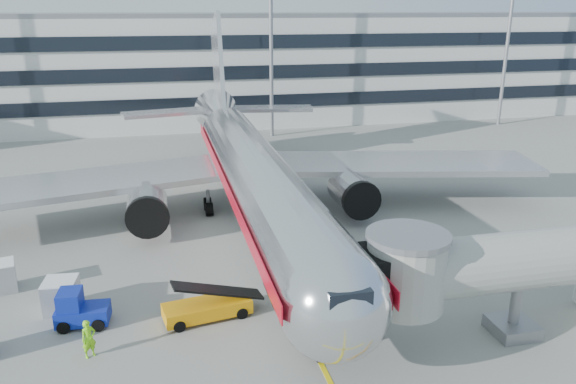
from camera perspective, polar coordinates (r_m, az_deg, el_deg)
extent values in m
plane|color=gray|center=(35.04, -0.50, -9.45)|extent=(180.00, 180.00, 0.00)
cube|color=yellow|center=(43.97, -3.39, -3.54)|extent=(0.25, 70.00, 0.01)
cylinder|color=silver|center=(40.71, -3.01, 0.94)|extent=(5.00, 36.00, 5.00)
sphere|color=silver|center=(24.56, 4.75, -11.25)|extent=(5.00, 5.00, 5.00)
cone|color=silver|center=(62.72, -6.85, 7.52)|extent=(5.00, 10.00, 5.00)
cube|color=black|center=(22.78, 5.99, -10.57)|extent=(1.80, 1.20, 0.90)
cube|color=#B7B7BC|center=(49.76, 10.73, 2.89)|extent=(24.95, 12.07, 0.50)
cube|color=#B7B7BC|center=(46.05, -20.40, 0.80)|extent=(24.95, 12.07, 0.50)
cylinder|color=#99999E|center=(45.17, 6.60, -0.07)|extent=(3.00, 4.20, 3.00)
cylinder|color=#99999E|center=(42.68, -14.09, -1.61)|extent=(3.00, 4.20, 3.00)
cylinder|color=black|center=(43.39, 7.48, -0.87)|extent=(3.10, 0.50, 3.10)
cylinder|color=black|center=(40.80, -14.09, -2.54)|extent=(3.10, 0.50, 3.10)
cube|color=#B7B7BC|center=(62.56, -7.06, 11.57)|extent=(0.45, 9.39, 13.72)
cube|color=#B7B7BC|center=(64.42, -2.06, 8.46)|extent=(10.41, 4.94, 0.35)
cube|color=#B7B7BC|center=(63.24, -11.98, 7.90)|extent=(10.41, 4.94, 0.35)
cylinder|color=gray|center=(27.90, 3.27, -15.21)|extent=(0.24, 0.24, 1.80)
cylinder|color=black|center=(28.15, 3.25, -15.98)|extent=(0.35, 0.90, 0.90)
cylinder|color=gray|center=(47.90, -0.48, -0.39)|extent=(0.30, 0.30, 2.00)
cylinder|color=gray|center=(46.98, -8.11, -0.95)|extent=(0.30, 0.30, 2.00)
cube|color=#B80D1F|center=(41.13, 0.44, 1.58)|extent=(0.06, 38.00, 0.90)
cube|color=#B80D1F|center=(40.28, -6.54, 1.10)|extent=(0.06, 38.00, 0.90)
cylinder|color=#A8A8A3|center=(30.69, 22.67, -6.43)|extent=(13.00, 3.00, 3.00)
cylinder|color=#A8A8A3|center=(27.63, 11.86, -8.08)|extent=(3.80, 3.80, 3.40)
cylinder|color=gray|center=(26.86, 12.12, -4.44)|extent=(4.00, 4.00, 0.30)
cube|color=black|center=(27.14, 9.34, -8.43)|extent=(1.40, 2.60, 2.60)
cylinder|color=gray|center=(31.80, 22.09, -10.70)|extent=(0.56, 0.56, 3.20)
cube|color=gray|center=(32.40, 21.83, -12.65)|extent=(2.20, 2.20, 0.70)
cylinder|color=black|center=(31.92, 20.47, -12.96)|extent=(0.35, 0.70, 0.70)
cylinder|color=black|center=(32.89, 23.15, -12.34)|extent=(0.35, 0.70, 0.70)
cube|color=silver|center=(88.98, -9.01, 12.31)|extent=(150.00, 24.00, 15.00)
cube|color=black|center=(77.47, -8.14, 8.89)|extent=(150.00, 0.30, 1.80)
cube|color=black|center=(76.94, -8.27, 11.83)|extent=(150.00, 0.30, 1.80)
cube|color=black|center=(76.61, -8.41, 14.80)|extent=(150.00, 0.30, 1.80)
cube|color=gray|center=(88.56, -9.26, 17.33)|extent=(150.00, 24.00, 0.60)
cylinder|color=gray|center=(73.89, -1.73, 15.25)|extent=(0.50, 0.50, 25.00)
cylinder|color=gray|center=(87.32, 21.47, 14.50)|extent=(0.50, 0.50, 25.00)
cube|color=orange|center=(31.70, -8.21, -11.61)|extent=(4.96, 2.48, 0.75)
cube|color=black|center=(31.23, -8.29, -10.07)|extent=(5.11, 1.99, 1.65)
cylinder|color=black|center=(32.18, -11.57, -11.89)|extent=(0.69, 0.40, 0.65)
cylinder|color=black|center=(30.89, -10.99, -13.21)|extent=(0.69, 0.40, 0.65)
cylinder|color=black|center=(32.86, -5.57, -10.90)|extent=(0.69, 0.40, 0.65)
cylinder|color=black|center=(31.60, -4.73, -12.14)|extent=(0.69, 0.40, 0.65)
cube|color=#0D2093|center=(32.69, -20.09, -11.57)|extent=(2.85, 1.78, 0.87)
cube|color=#0D2093|center=(32.41, -21.28, -10.22)|extent=(1.29, 1.55, 1.07)
cube|color=black|center=(32.26, -21.35, -9.69)|extent=(1.17, 1.35, 0.10)
cylinder|color=black|center=(33.64, -21.28, -11.40)|extent=(0.70, 0.35, 0.68)
cylinder|color=black|center=(32.42, -21.83, -12.65)|extent=(0.70, 0.35, 0.68)
cylinder|color=black|center=(33.28, -18.30, -11.39)|extent=(0.70, 0.35, 0.68)
cylinder|color=black|center=(32.03, -18.72, -12.66)|extent=(0.70, 0.35, 0.68)
cube|color=#AEB0B6|center=(38.21, -27.16, -7.71)|extent=(2.02, 2.02, 1.73)
cube|color=#AEB0B6|center=(34.35, -22.02, -9.78)|extent=(1.94, 1.94, 1.83)
cube|color=white|center=(33.94, -22.21, -8.37)|extent=(1.94, 1.94, 0.07)
imported|color=#81E518|center=(29.74, -19.58, -13.88)|extent=(0.85, 0.77, 1.96)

